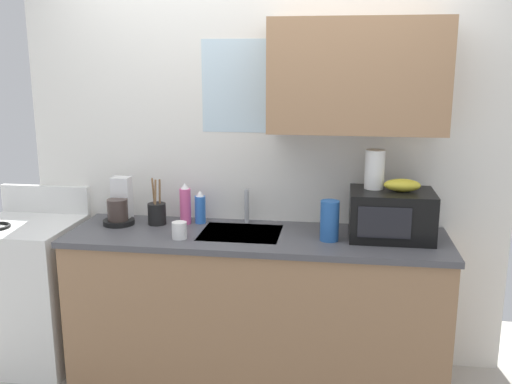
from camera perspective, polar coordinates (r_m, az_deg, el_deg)
name	(u,v)px	position (r m, az deg, el deg)	size (l,w,h in m)	color
kitchen_wall_assembly	(281,147)	(3.45, 2.57, 4.54)	(2.96, 0.42, 2.50)	white
counter_unit	(256,305)	(3.43, -0.03, -11.32)	(2.19, 0.63, 0.90)	#9E7551
sink_faucet	(247,206)	(3.49, -0.94, -1.40)	(0.03, 0.03, 0.21)	#B2B5BA
stove_range	(30,291)	(3.90, -21.71, -9.25)	(0.60, 0.60, 1.08)	white
microwave	(391,215)	(3.26, 13.42, -2.22)	(0.46, 0.35, 0.27)	black
banana_bunch	(402,185)	(3.23, 14.47, 0.67)	(0.20, 0.11, 0.07)	gold
paper_towel_roll	(375,169)	(3.25, 11.83, 2.24)	(0.11, 0.11, 0.22)	white
coffee_maker	(120,207)	(3.57, -13.51, -1.43)	(0.19, 0.21, 0.28)	black
dish_soap_bottle_blue	(200,208)	(3.49, -5.62, -1.60)	(0.07, 0.07, 0.20)	blue
dish_soap_bottle_pink	(185,205)	(3.48, -7.11, -1.25)	(0.07, 0.07, 0.25)	#E55999
cereal_canister	(330,221)	(3.16, 7.40, -2.88)	(0.10, 0.10, 0.23)	#2659A5
mug_white	(179,230)	(3.21, -7.70, -3.83)	(0.08, 0.08, 0.10)	white
utensil_crock	(157,213)	(3.51, -9.92, -2.08)	(0.11, 0.11, 0.29)	black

